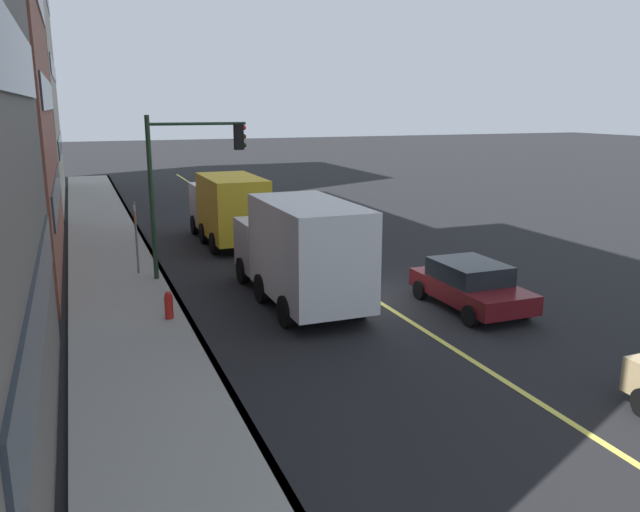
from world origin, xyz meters
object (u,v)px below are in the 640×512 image
object	(u,v)px
truck_yellow	(228,207)
street_sign_post	(136,233)
truck_white	(301,249)
car_maroon	(470,284)
traffic_light_mast	(188,169)
fire_hydrant	(169,308)

from	to	relation	value
truck_yellow	street_sign_post	size ratio (longest dim) A/B	2.42
truck_white	street_sign_post	xyz separation A→B (m)	(4.98, 4.40, -0.10)
car_maroon	traffic_light_mast	bearing A→B (deg)	48.85
truck_white	traffic_light_mast	bearing A→B (deg)	33.54
truck_yellow	fire_hydrant	bearing A→B (deg)	157.78
traffic_light_mast	truck_yellow	bearing A→B (deg)	-25.33
traffic_light_mast	fire_hydrant	bearing A→B (deg)	161.82
car_maroon	truck_yellow	distance (m)	12.72
truck_white	street_sign_post	bearing A→B (deg)	41.45
car_maroon	truck_yellow	xyz separation A→B (m)	(11.81, 4.62, 0.88)
truck_white	fire_hydrant	bearing A→B (deg)	96.49
street_sign_post	fire_hydrant	world-z (taller)	street_sign_post
car_maroon	traffic_light_mast	distance (m)	10.09
truck_white	street_sign_post	size ratio (longest dim) A/B	2.58
street_sign_post	fire_hydrant	size ratio (longest dim) A/B	2.88
truck_yellow	truck_white	distance (m)	9.48
truck_white	fire_hydrant	xyz separation A→B (m)	(-0.47, 4.10, -1.24)
traffic_light_mast	car_maroon	bearing A→B (deg)	-131.15
truck_yellow	fire_hydrant	world-z (taller)	truck_yellow
truck_yellow	traffic_light_mast	distance (m)	6.49
truck_yellow	truck_white	size ratio (longest dim) A/B	0.94
car_maroon	truck_white	world-z (taller)	truck_white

